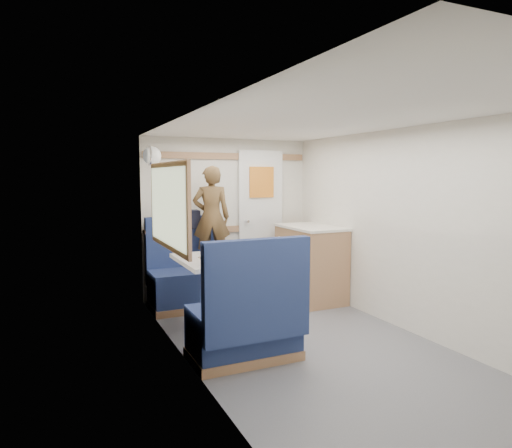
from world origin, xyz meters
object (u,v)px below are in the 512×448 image
dinette_table (212,274)px  bread_loaf (212,247)px  tray (218,259)px  tumbler_left (205,259)px  bench_far (188,282)px  wine_glass (206,246)px  cheese_block (215,257)px  beer_glass (235,253)px  dome_light (152,156)px  galley_counter (310,263)px  salt_grinder (204,257)px  duffel_bag (180,220)px  orange_fruit (231,252)px  person (211,217)px  pepper_grinder (214,251)px  bench_near (246,326)px

dinette_table → bread_loaf: size_ratio=3.96×
tray → tumbler_left: bearing=-130.9°
bench_far → wine_glass: bearing=-92.9°
cheese_block → beer_glass: beer_glass is taller
dome_light → tumbler_left: size_ratio=1.74×
bench_far → tumbler_left: bearing=-98.4°
tray → cheese_block: size_ratio=3.07×
wine_glass → bench_far: bearing=87.1°
bench_far → galley_counter: (1.47, -0.31, 0.17)m
tumbler_left → tray: bearing=49.1°
tumbler_left → salt_grinder: bearing=75.3°
tray → cheese_block: cheese_block is taller
bench_far → duffel_bag: (-0.02, 0.26, 0.71)m
orange_fruit → wine_glass: (-0.22, 0.13, 0.07)m
person → galley_counter: bearing=-178.6°
dinette_table → cheese_block: bearing=-93.9°
dinette_table → orange_fruit: size_ratio=11.48×
tumbler_left → pepper_grinder: (0.24, 0.45, -0.01)m
cheese_block → dome_light: bearing=111.5°
tray → pepper_grinder: size_ratio=3.39×
dinette_table → salt_grinder: salt_grinder is taller
beer_glass → galley_counter: bearing=25.5°
cheese_block → bench_far: bearing=89.5°
tray → bench_near: bearing=-92.1°
dinette_table → cheese_block: (-0.01, -0.12, 0.19)m
bench_near → tumbler_left: (-0.18, 0.54, 0.48)m
person → tray: bearing=90.9°
tray → orange_fruit: 0.16m
tumbler_left → salt_grinder: size_ratio=1.37×
beer_glass → person: bearing=85.6°
bench_near → salt_grinder: 0.90m
galley_counter → wine_glass: galley_counter is taller
galley_counter → cheese_block: (-1.48, -0.67, 0.29)m
bench_far → bread_loaf: size_ratio=4.52×
beer_glass → salt_grinder: (-0.34, -0.06, -0.00)m
cheese_block → salt_grinder: size_ratio=1.32×
orange_fruit → pepper_grinder: pepper_grinder is taller
galley_counter → orange_fruit: galley_counter is taller
wine_glass → bread_loaf: size_ratio=0.72×
dinette_table → cheese_block: size_ratio=8.30×
pepper_grinder → wine_glass: bearing=-146.6°
pepper_grinder → bread_loaf: pepper_grinder is taller
dinette_table → bench_near: size_ratio=0.88×
tray → pepper_grinder: (0.04, 0.22, 0.04)m
bench_far → salt_grinder: bearing=-96.9°
galley_counter → tumbler_left: 1.89m
galley_counter → beer_glass: 1.41m
bench_near → beer_glass: bench_near is taller
tray → orange_fruit: (0.15, 0.02, 0.05)m
beer_glass → wine_glass: bearing=158.7°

